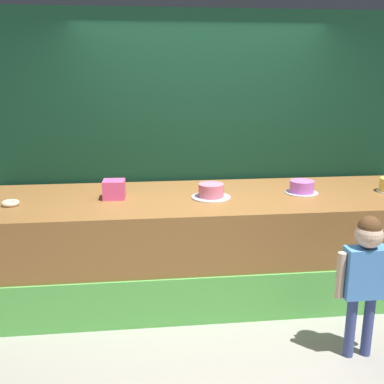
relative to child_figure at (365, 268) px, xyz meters
The scene contains 8 objects.
ground_plane 1.29m from the child_figure, 149.35° to the left, with size 12.00×12.00×0.00m, color gray.
stage_platform 1.50m from the child_figure, 128.82° to the left, with size 4.05×1.24×0.93m.
curtain_backdrop 2.18m from the child_figure, 116.44° to the left, with size 4.71×0.08×2.62m, color #113823.
child_figure is the anchor object (origin of this frame).
pink_box 2.16m from the child_figure, 146.95° to the left, with size 0.19×0.18×0.17m, color #EB4F8D.
donut 2.86m from the child_figure, 158.60° to the left, with size 0.15×0.15×0.04m, color beige.
cake_left 1.46m from the child_figure, 130.43° to the left, with size 0.36×0.36×0.13m.
cake_center 1.19m from the child_figure, 93.45° to the left, with size 0.31×0.31×0.12m.
Camera 1 is at (-0.61, -3.32, 2.03)m, focal length 42.28 mm.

